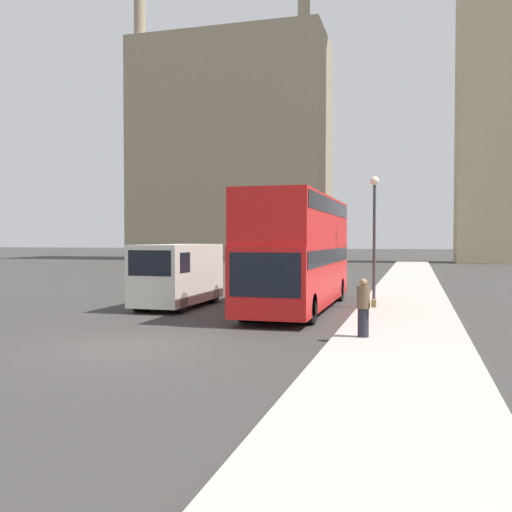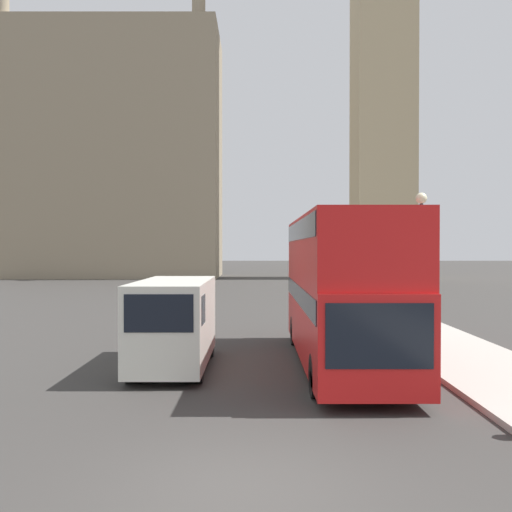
# 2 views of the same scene
# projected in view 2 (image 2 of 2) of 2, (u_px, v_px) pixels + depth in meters

# --- Properties ---
(ground_plane) EXTENTS (300.00, 300.00, 0.00)m
(ground_plane) POSITION_uv_depth(u_px,v_px,m) (240.00, 489.00, 8.22)
(ground_plane) COLOR #383533
(building_block_distant) EXTENTS (25.92, 12.51, 36.17)m
(building_block_distant) POSITION_uv_depth(u_px,v_px,m) (113.00, 155.00, 69.29)
(building_block_distant) COLOR gray
(building_block_distant) RESTS_ON ground_plane
(red_double_decker_bus) EXTENTS (2.57, 10.44, 4.38)m
(red_double_decker_bus) POSITION_uv_depth(u_px,v_px,m) (341.00, 284.00, 16.87)
(red_double_decker_bus) COLOR red
(red_double_decker_bus) RESTS_ON ground_plane
(white_van) EXTENTS (2.02, 5.28, 2.55)m
(white_van) POSITION_uv_depth(u_px,v_px,m) (174.00, 322.00, 16.40)
(white_van) COLOR silver
(white_van) RESTS_ON ground_plane
(street_lamp) EXTENTS (0.36, 0.36, 5.12)m
(street_lamp) POSITION_uv_depth(u_px,v_px,m) (421.00, 246.00, 18.30)
(street_lamp) COLOR #38383D
(street_lamp) RESTS_ON sidewalk_strip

